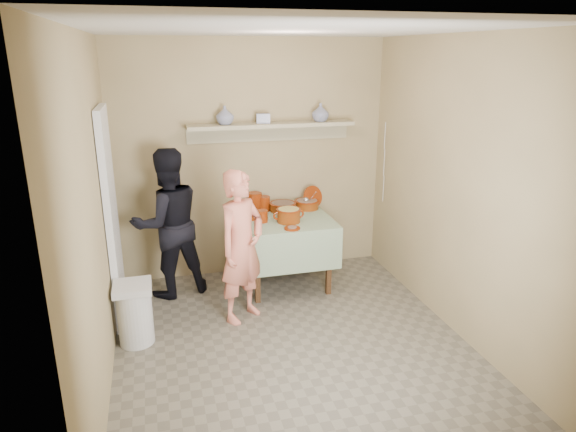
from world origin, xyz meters
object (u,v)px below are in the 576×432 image
object	(u,v)px
serving_table	(284,228)
cazuela_rice	(289,214)
person_cook	(242,247)
trash_bin	(135,313)
person_helper	(168,223)

from	to	relation	value
serving_table	cazuela_rice	world-z (taller)	cazuela_rice
person_cook	trash_bin	xyz separation A→B (m)	(-0.99, -0.21, -0.44)
serving_table	cazuela_rice	xyz separation A→B (m)	(0.01, -0.16, 0.20)
person_cook	serving_table	distance (m)	0.87
person_helper	serving_table	distance (m)	1.22
person_cook	serving_table	xyz separation A→B (m)	(0.57, 0.64, -0.08)
cazuela_rice	trash_bin	world-z (taller)	cazuela_rice
person_cook	cazuela_rice	world-z (taller)	person_cook
person_helper	serving_table	bearing A→B (deg)	160.63
person_cook	serving_table	world-z (taller)	person_cook
person_cook	person_helper	bearing A→B (deg)	94.59
person_helper	trash_bin	xyz separation A→B (m)	(-0.35, -0.92, -0.49)
person_helper	serving_table	xyz separation A→B (m)	(1.21, -0.07, -0.13)
trash_bin	person_helper	bearing A→B (deg)	68.99
person_helper	trash_bin	distance (m)	1.10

